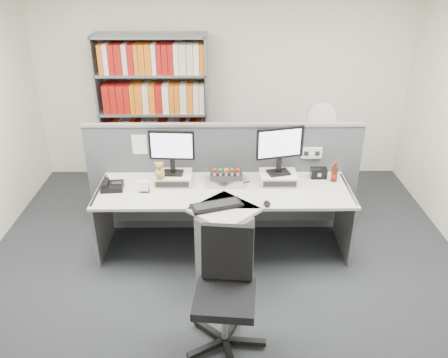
{
  "coord_description": "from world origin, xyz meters",
  "views": [
    {
      "loc": [
        -0.03,
        -3.33,
        2.91
      ],
      "look_at": [
        0.0,
        0.65,
        0.92
      ],
      "focal_mm": 36.82,
      "sensor_mm": 36.0,
      "label": 1
    }
  ],
  "objects_px": {
    "desktop_pc": "(226,179)",
    "desk_phone": "(112,186)",
    "cola_bottle": "(335,174)",
    "desk_calendar": "(144,187)",
    "monitor_right": "(280,147)",
    "speaker": "(319,173)",
    "desk": "(224,223)",
    "keyboard": "(217,205)",
    "mouse": "(267,204)",
    "shelving_unit": "(154,115)",
    "filing_cabinet": "(316,172)",
    "monitor_left": "(172,149)",
    "office_chair": "(226,287)",
    "desk_fan": "(321,120)"
  },
  "relations": [
    {
      "from": "desktop_pc",
      "to": "monitor_right",
      "type": "bearing_deg",
      "value": 0.78
    },
    {
      "from": "cola_bottle",
      "to": "desk_calendar",
      "type": "bearing_deg",
      "value": -173.51
    },
    {
      "from": "desk_fan",
      "to": "keyboard",
      "type": "bearing_deg",
      "value": -129.62
    },
    {
      "from": "monitor_right",
      "to": "desk_calendar",
      "type": "height_order",
      "value": "monitor_right"
    },
    {
      "from": "monitor_right",
      "to": "speaker",
      "type": "height_order",
      "value": "monitor_right"
    },
    {
      "from": "cola_bottle",
      "to": "filing_cabinet",
      "type": "height_order",
      "value": "cola_bottle"
    },
    {
      "from": "monitor_right",
      "to": "desk_calendar",
      "type": "xyz_separation_m",
      "value": [
        -1.38,
        -0.21,
        -0.35
      ]
    },
    {
      "from": "desktop_pc",
      "to": "cola_bottle",
      "type": "relative_size",
      "value": 1.55
    },
    {
      "from": "desk_fan",
      "to": "mouse",
      "type": "bearing_deg",
      "value": -117.56
    },
    {
      "from": "desk",
      "to": "monitor_right",
      "type": "bearing_deg",
      "value": 33.88
    },
    {
      "from": "monitor_right",
      "to": "shelving_unit",
      "type": "bearing_deg",
      "value": 135.12
    },
    {
      "from": "cola_bottle",
      "to": "filing_cabinet",
      "type": "relative_size",
      "value": 0.31
    },
    {
      "from": "desk_phone",
      "to": "desk_calendar",
      "type": "distance_m",
      "value": 0.35
    },
    {
      "from": "monitor_left",
      "to": "speaker",
      "type": "height_order",
      "value": "monitor_left"
    },
    {
      "from": "shelving_unit",
      "to": "desk_calendar",
      "type": "bearing_deg",
      "value": -86.73
    },
    {
      "from": "cola_bottle",
      "to": "filing_cabinet",
      "type": "bearing_deg",
      "value": 88.06
    },
    {
      "from": "mouse",
      "to": "desk_calendar",
      "type": "xyz_separation_m",
      "value": [
        -1.21,
        0.29,
        0.03
      ]
    },
    {
      "from": "desk",
      "to": "desk_calendar",
      "type": "distance_m",
      "value": 0.88
    },
    {
      "from": "desk_calendar",
      "to": "office_chair",
      "type": "xyz_separation_m",
      "value": [
        0.81,
        -1.25,
        -0.24
      ]
    },
    {
      "from": "speaker",
      "to": "desk_fan",
      "type": "distance_m",
      "value": 0.98
    },
    {
      "from": "keyboard",
      "to": "cola_bottle",
      "type": "distance_m",
      "value": 1.35
    },
    {
      "from": "desk",
      "to": "keyboard",
      "type": "bearing_deg",
      "value": -117.7
    },
    {
      "from": "mouse",
      "to": "shelving_unit",
      "type": "relative_size",
      "value": 0.05
    },
    {
      "from": "shelving_unit",
      "to": "desktop_pc",
      "type": "bearing_deg",
      "value": -57.83
    },
    {
      "from": "monitor_left",
      "to": "keyboard",
      "type": "distance_m",
      "value": 0.78
    },
    {
      "from": "desk_fan",
      "to": "filing_cabinet",
      "type": "bearing_deg",
      "value": 90.0
    },
    {
      "from": "cola_bottle",
      "to": "shelving_unit",
      "type": "xyz_separation_m",
      "value": [
        -2.07,
        1.45,
        0.17
      ]
    },
    {
      "from": "monitor_right",
      "to": "cola_bottle",
      "type": "height_order",
      "value": "monitor_right"
    },
    {
      "from": "cola_bottle",
      "to": "office_chair",
      "type": "relative_size",
      "value": 0.22
    },
    {
      "from": "desktop_pc",
      "to": "mouse",
      "type": "distance_m",
      "value": 0.62
    },
    {
      "from": "monitor_right",
      "to": "desk_phone",
      "type": "bearing_deg",
      "value": -175.07
    },
    {
      "from": "monitor_left",
      "to": "shelving_unit",
      "type": "bearing_deg",
      "value": 104.23
    },
    {
      "from": "cola_bottle",
      "to": "office_chair",
      "type": "xyz_separation_m",
      "value": [
        -1.16,
        -1.47,
        -0.27
      ]
    },
    {
      "from": "monitor_left",
      "to": "speaker",
      "type": "xyz_separation_m",
      "value": [
        1.54,
        0.09,
        -0.33
      ]
    },
    {
      "from": "desk_calendar",
      "to": "desk_fan",
      "type": "relative_size",
      "value": 0.21
    },
    {
      "from": "desk",
      "to": "monitor_right",
      "type": "height_order",
      "value": "monitor_right"
    },
    {
      "from": "desk_fan",
      "to": "office_chair",
      "type": "distance_m",
      "value": 2.8
    },
    {
      "from": "desk",
      "to": "monitor_left",
      "type": "bearing_deg",
      "value": 144.03
    },
    {
      "from": "keyboard",
      "to": "monitor_left",
      "type": "bearing_deg",
      "value": 131.24
    },
    {
      "from": "monitor_left",
      "to": "shelving_unit",
      "type": "distance_m",
      "value": 1.52
    },
    {
      "from": "filing_cabinet",
      "to": "desk_calendar",
      "type": "bearing_deg",
      "value": -148.6
    },
    {
      "from": "monitor_left",
      "to": "desktop_pc",
      "type": "relative_size",
      "value": 1.4
    },
    {
      "from": "mouse",
      "to": "desk_fan",
      "type": "relative_size",
      "value": 0.19
    },
    {
      "from": "desk",
      "to": "monitor_left",
      "type": "distance_m",
      "value": 0.92
    },
    {
      "from": "desk",
      "to": "mouse",
      "type": "xyz_separation_m",
      "value": [
        0.41,
        -0.11,
        0.28
      ]
    },
    {
      "from": "desktop_pc",
      "to": "desk_phone",
      "type": "height_order",
      "value": "desk_phone"
    },
    {
      "from": "monitor_right",
      "to": "desktop_pc",
      "type": "xyz_separation_m",
      "value": [
        -0.55,
        -0.01,
        -0.36
      ]
    },
    {
      "from": "monitor_right",
      "to": "desktop_pc",
      "type": "distance_m",
      "value": 0.65
    },
    {
      "from": "desk_calendar",
      "to": "mouse",
      "type": "bearing_deg",
      "value": -13.43
    },
    {
      "from": "desktop_pc",
      "to": "filing_cabinet",
      "type": "height_order",
      "value": "desktop_pc"
    }
  ]
}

